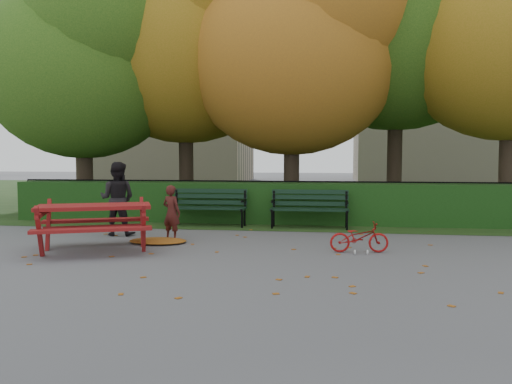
# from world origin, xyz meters

# --- Properties ---
(ground) EXTENTS (90.00, 90.00, 0.00)m
(ground) POSITION_xyz_m (0.00, 0.00, 0.00)
(ground) COLOR slate
(ground) RESTS_ON ground
(grass_strip) EXTENTS (90.00, 90.00, 0.00)m
(grass_strip) POSITION_xyz_m (0.00, 14.00, 0.01)
(grass_strip) COLOR #193512
(grass_strip) RESTS_ON ground
(building_left) EXTENTS (10.00, 7.00, 15.00)m
(building_left) POSITION_xyz_m (-9.00, 26.00, 7.50)
(building_left) COLOR tan
(building_left) RESTS_ON ground
(building_right) EXTENTS (9.00, 6.00, 12.00)m
(building_right) POSITION_xyz_m (8.00, 28.00, 6.00)
(building_right) COLOR tan
(building_right) RESTS_ON ground
(hedge) EXTENTS (13.00, 0.90, 1.00)m
(hedge) POSITION_xyz_m (0.00, 4.50, 0.50)
(hedge) COLOR black
(hedge) RESTS_ON ground
(iron_fence) EXTENTS (14.00, 0.04, 1.02)m
(iron_fence) POSITION_xyz_m (0.00, 5.30, 0.54)
(iron_fence) COLOR black
(iron_fence) RESTS_ON ground
(tree_a) EXTENTS (5.88, 5.60, 7.48)m
(tree_a) POSITION_xyz_m (-5.19, 5.58, 4.52)
(tree_a) COLOR #2F241A
(tree_a) RESTS_ON ground
(tree_b) EXTENTS (6.72, 6.40, 8.79)m
(tree_b) POSITION_xyz_m (-2.44, 6.75, 5.40)
(tree_b) COLOR #2F241A
(tree_b) RESTS_ON ground
(tree_c) EXTENTS (6.30, 6.00, 8.00)m
(tree_c) POSITION_xyz_m (0.83, 5.96, 4.82)
(tree_c) COLOR #2F241A
(tree_c) RESTS_ON ground
(tree_d) EXTENTS (7.14, 6.80, 9.58)m
(tree_d) POSITION_xyz_m (3.88, 7.23, 5.98)
(tree_d) COLOR #2F241A
(tree_d) RESTS_ON ground
(tree_f) EXTENTS (6.93, 6.60, 9.19)m
(tree_f) POSITION_xyz_m (-7.13, 9.24, 5.69)
(tree_f) COLOR #2F241A
(tree_f) RESTS_ON ground
(bench_left) EXTENTS (1.80, 0.57, 0.88)m
(bench_left) POSITION_xyz_m (-1.30, 3.70, 0.52)
(bench_left) COLOR black
(bench_left) RESTS_ON ground
(bench_right) EXTENTS (1.80, 0.57, 0.88)m
(bench_right) POSITION_xyz_m (1.10, 3.70, 0.52)
(bench_right) COLOR black
(bench_right) RESTS_ON ground
(picnic_table) EXTENTS (2.35, 2.15, 0.93)m
(picnic_table) POSITION_xyz_m (-2.53, 0.27, 0.63)
(picnic_table) COLOR maroon
(picnic_table) RESTS_ON ground
(leaf_pile) EXTENTS (1.30, 1.08, 0.08)m
(leaf_pile) POSITION_xyz_m (-1.72, 1.23, 0.04)
(leaf_pile) COLOR maroon
(leaf_pile) RESTS_ON ground
(leaf_scatter) EXTENTS (9.00, 5.70, 0.01)m
(leaf_scatter) POSITION_xyz_m (0.00, 0.30, 0.01)
(leaf_scatter) COLOR maroon
(leaf_scatter) RESTS_ON ground
(child) EXTENTS (0.46, 0.38, 1.10)m
(child) POSITION_xyz_m (-1.55, 1.58, 0.55)
(child) COLOR #441915
(child) RESTS_ON ground
(adult) EXTENTS (0.77, 0.61, 1.55)m
(adult) POSITION_xyz_m (-2.87, 2.01, 0.77)
(adult) COLOR black
(adult) RESTS_ON ground
(bicycle) EXTENTS (1.04, 0.46, 0.53)m
(bicycle) POSITION_xyz_m (2.05, 0.78, 0.26)
(bicycle) COLOR #9B0F0E
(bicycle) RESTS_ON ground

